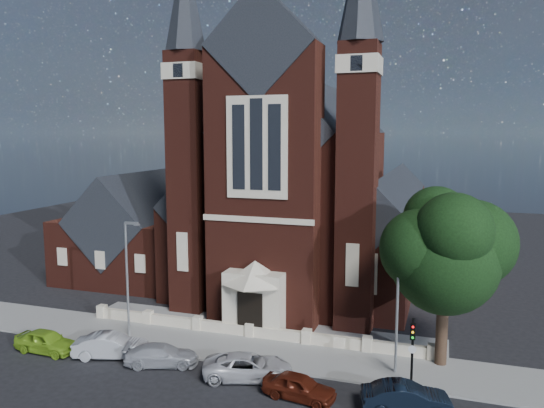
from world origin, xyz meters
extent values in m
plane|color=black|center=(0.00, 15.00, 0.00)|extent=(120.00, 120.00, 0.00)
cube|color=gray|center=(0.00, 4.50, 0.00)|extent=(60.00, 5.00, 0.12)
cube|color=gray|center=(0.00, 8.50, 0.00)|extent=(26.00, 3.00, 0.14)
cube|color=beige|center=(0.00, 6.50, 0.00)|extent=(24.00, 0.40, 0.90)
cube|color=#451A12|center=(0.00, 25.00, 7.00)|extent=(10.00, 30.00, 14.00)
cube|color=black|center=(0.00, 25.00, 14.00)|extent=(10.00, 30.20, 10.00)
cube|color=#451A12|center=(-7.50, 24.00, 4.00)|extent=(5.00, 26.00, 8.00)
cube|color=#451A12|center=(7.50, 24.00, 4.00)|extent=(5.00, 26.00, 8.00)
cube|color=black|center=(-7.50, 24.00, 8.00)|extent=(5.01, 26.20, 5.01)
cube|color=black|center=(7.50, 24.00, 8.00)|extent=(5.01, 26.20, 5.01)
cube|color=#451A12|center=(0.00, 9.50, 10.00)|extent=(8.00, 3.00, 20.00)
cube|color=black|center=(0.00, 9.50, 20.00)|extent=(8.00, 3.20, 8.00)
cube|color=beige|center=(0.00, 7.95, 13.00)|extent=(4.40, 0.15, 7.00)
cube|color=black|center=(0.00, 7.88, 13.20)|extent=(0.90, 0.08, 6.20)
cube|color=beige|center=(0.00, 7.50, 2.20)|extent=(4.20, 2.00, 4.40)
cube|color=black|center=(0.00, 6.45, 1.60)|extent=(1.80, 0.12, 3.20)
cone|color=beige|center=(0.00, 7.50, 4.40)|extent=(4.60, 4.60, 1.60)
cube|color=#451A12|center=(-6.50, 10.50, 10.00)|extent=(2.60, 2.60, 20.00)
cube|color=beige|center=(-6.50, 10.50, 18.50)|extent=(2.80, 2.80, 1.20)
cube|color=#451A12|center=(6.50, 10.50, 10.00)|extent=(2.60, 2.60, 20.00)
cube|color=beige|center=(6.50, 10.50, 18.50)|extent=(2.80, 2.80, 1.20)
cube|color=#451A12|center=(-16.00, 18.00, 3.00)|extent=(12.00, 12.00, 6.00)
cube|color=black|center=(-16.00, 18.00, 6.00)|extent=(8.49, 12.20, 8.49)
cylinder|color=black|center=(12.50, 6.00, 2.50)|extent=(0.70, 0.70, 5.00)
sphere|color=black|center=(12.50, 6.00, 6.50)|extent=(6.40, 6.40, 6.40)
sphere|color=black|center=(12.90, 4.80, 8.50)|extent=(4.40, 4.40, 4.40)
cylinder|color=gray|center=(-8.00, 4.00, 4.00)|extent=(0.16, 0.16, 8.00)
cube|color=gray|center=(-7.50, 4.00, 8.00)|extent=(1.00, 0.15, 0.18)
cube|color=gray|center=(-7.10, 4.00, 7.92)|extent=(0.35, 0.22, 0.12)
cylinder|color=gray|center=(10.00, 4.00, 4.00)|extent=(0.16, 0.16, 8.00)
cube|color=gray|center=(10.50, 4.00, 8.00)|extent=(1.00, 0.15, 0.18)
cube|color=gray|center=(10.90, 4.00, 7.92)|extent=(0.35, 0.22, 0.12)
cylinder|color=black|center=(11.00, 2.50, 2.00)|extent=(0.14, 0.14, 4.00)
cube|color=black|center=(11.00, 2.35, 3.30)|extent=(0.28, 0.22, 0.90)
sphere|color=red|center=(11.00, 2.22, 3.60)|extent=(0.14, 0.14, 0.14)
sphere|color=#CC8C0C|center=(11.00, 2.22, 3.30)|extent=(0.14, 0.14, 0.14)
sphere|color=#0C9919|center=(11.00, 2.22, 3.00)|extent=(0.14, 0.14, 0.14)
imported|color=#82B724|center=(-11.57, 0.11, 0.72)|extent=(4.30, 1.87, 1.45)
imported|color=#A8ACB0|center=(-7.15, 0.72, 0.75)|extent=(4.84, 2.90, 1.51)
imported|color=#A2A4AA|center=(-3.55, 0.71, 0.64)|extent=(4.79, 3.13, 1.29)
imported|color=silver|center=(2.02, 0.73, 0.71)|extent=(5.57, 3.75, 1.42)
imported|color=#4F190D|center=(5.44, -0.62, 0.68)|extent=(4.17, 2.18, 1.35)
imported|color=black|center=(10.92, -0.22, 0.74)|extent=(4.73, 2.60, 1.48)
camera|label=1|loc=(12.36, -26.20, 13.99)|focal=35.00mm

